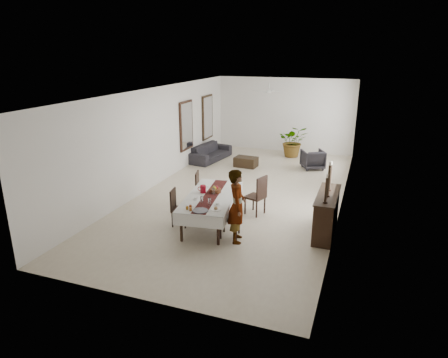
% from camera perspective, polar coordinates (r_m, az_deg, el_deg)
% --- Properties ---
extents(floor, '(6.00, 12.00, 0.00)m').
position_cam_1_polar(floor, '(12.65, 2.69, -2.08)').
color(floor, beige).
rests_on(floor, ground).
extents(ceiling, '(6.00, 12.00, 0.02)m').
position_cam_1_polar(ceiling, '(11.93, 2.92, 12.50)').
color(ceiling, white).
rests_on(ceiling, wall_back).
extents(wall_back, '(6.00, 0.02, 3.20)m').
position_cam_1_polar(wall_back, '(17.91, 8.64, 9.02)').
color(wall_back, white).
rests_on(wall_back, floor).
extents(wall_front, '(6.00, 0.02, 3.20)m').
position_cam_1_polar(wall_front, '(6.97, -12.25, -5.62)').
color(wall_front, white).
rests_on(wall_front, floor).
extents(wall_left, '(0.02, 12.00, 3.20)m').
position_cam_1_polar(wall_left, '(13.37, -9.63, 5.93)').
color(wall_left, white).
rests_on(wall_left, floor).
extents(wall_right, '(0.02, 12.00, 3.20)m').
position_cam_1_polar(wall_right, '(11.68, 17.00, 3.64)').
color(wall_right, white).
rests_on(wall_right, floor).
extents(dining_table_top, '(1.35, 2.56, 0.05)m').
position_cam_1_polar(dining_table_top, '(10.27, -1.85, -2.55)').
color(dining_table_top, black).
rests_on(dining_table_top, table_leg_fl).
extents(table_leg_fl, '(0.08, 0.08, 0.71)m').
position_cam_1_polar(table_leg_fl, '(9.51, -6.13, -6.89)').
color(table_leg_fl, black).
rests_on(table_leg_fl, floor).
extents(table_leg_fr, '(0.08, 0.08, 0.71)m').
position_cam_1_polar(table_leg_fr, '(9.29, -0.83, -7.41)').
color(table_leg_fr, black).
rests_on(table_leg_fr, floor).
extents(table_leg_bl, '(0.08, 0.08, 0.71)m').
position_cam_1_polar(table_leg_bl, '(11.56, -2.62, -2.18)').
color(table_leg_bl, black).
rests_on(table_leg_bl, floor).
extents(table_leg_br, '(0.08, 0.08, 0.71)m').
position_cam_1_polar(table_leg_br, '(11.38, 1.75, -2.50)').
color(table_leg_br, black).
rests_on(table_leg_br, floor).
extents(tablecloth_top, '(1.56, 2.76, 0.01)m').
position_cam_1_polar(tablecloth_top, '(10.26, -1.85, -2.39)').
color(tablecloth_top, silver).
rests_on(tablecloth_top, dining_table_top).
extents(tablecloth_drape_left, '(0.38, 2.59, 0.30)m').
position_cam_1_polar(tablecloth_drape_left, '(10.46, -5.01, -2.90)').
color(tablecloth_drape_left, silver).
rests_on(tablecloth_drape_left, dining_table_top).
extents(tablecloth_drape_right, '(0.38, 2.59, 0.30)m').
position_cam_1_polar(tablecloth_drape_right, '(10.20, 1.41, -3.41)').
color(tablecloth_drape_right, white).
rests_on(tablecloth_drape_right, dining_table_top).
extents(tablecloth_drape_near, '(1.19, 0.18, 0.30)m').
position_cam_1_polar(tablecloth_drape_near, '(9.15, -3.79, -6.04)').
color(tablecloth_drape_near, white).
rests_on(tablecloth_drape_near, dining_table_top).
extents(tablecloth_drape_far, '(1.19, 0.18, 0.30)m').
position_cam_1_polar(tablecloth_drape_far, '(11.51, -0.30, -0.86)').
color(tablecloth_drape_far, white).
rests_on(tablecloth_drape_far, dining_table_top).
extents(table_runner, '(0.71, 2.56, 0.00)m').
position_cam_1_polar(table_runner, '(10.26, -1.85, -2.35)').
color(table_runner, '#4E1816').
rests_on(table_runner, tablecloth_top).
extents(red_pitcher, '(0.17, 0.17, 0.20)m').
position_cam_1_polar(red_pitcher, '(10.42, -3.01, -1.45)').
color(red_pitcher, maroon).
rests_on(red_pitcher, tablecloth_top).
extents(pitcher_handle, '(0.12, 0.04, 0.12)m').
position_cam_1_polar(pitcher_handle, '(10.45, -3.47, -1.41)').
color(pitcher_handle, maroon).
rests_on(pitcher_handle, red_pitcher).
extents(wine_glass_near, '(0.07, 0.07, 0.17)m').
position_cam_1_polar(wine_glass_near, '(9.60, -2.08, -3.27)').
color(wine_glass_near, white).
rests_on(wine_glass_near, tablecloth_top).
extents(wine_glass_mid, '(0.07, 0.07, 0.17)m').
position_cam_1_polar(wine_glass_mid, '(9.75, -3.22, -2.96)').
color(wine_glass_mid, white).
rests_on(wine_glass_mid, tablecloth_top).
extents(wine_glass_far, '(0.07, 0.07, 0.17)m').
position_cam_1_polar(wine_glass_far, '(10.27, -1.51, -1.83)').
color(wine_glass_far, white).
rests_on(wine_glass_far, tablecloth_top).
extents(teacup_right, '(0.09, 0.09, 0.06)m').
position_cam_1_polar(teacup_right, '(9.63, -0.95, -3.56)').
color(teacup_right, white).
rests_on(teacup_right, saucer_right).
extents(saucer_right, '(0.15, 0.15, 0.01)m').
position_cam_1_polar(saucer_right, '(9.64, -0.95, -3.69)').
color(saucer_right, white).
rests_on(saucer_right, tablecloth_top).
extents(teacup_left, '(0.09, 0.09, 0.06)m').
position_cam_1_polar(teacup_left, '(10.00, -4.03, -2.76)').
color(teacup_left, white).
rests_on(teacup_left, saucer_left).
extents(saucer_left, '(0.15, 0.15, 0.01)m').
position_cam_1_polar(saucer_left, '(10.01, -4.03, -2.89)').
color(saucer_left, white).
rests_on(saucer_left, tablecloth_top).
extents(plate_near_right, '(0.24, 0.24, 0.02)m').
position_cam_1_polar(plate_near_right, '(9.36, -1.18, -4.37)').
color(plate_near_right, white).
rests_on(plate_near_right, tablecloth_top).
extents(bread_near_right, '(0.09, 0.09, 0.09)m').
position_cam_1_polar(bread_near_right, '(9.35, -1.19, -4.21)').
color(bread_near_right, tan).
rests_on(bread_near_right, plate_near_right).
extents(plate_near_left, '(0.24, 0.24, 0.02)m').
position_cam_1_polar(plate_near_left, '(9.65, -4.69, -3.72)').
color(plate_near_left, white).
rests_on(plate_near_left, tablecloth_top).
extents(plate_far_left, '(0.24, 0.24, 0.02)m').
position_cam_1_polar(plate_far_left, '(10.84, -2.82, -1.19)').
color(plate_far_left, silver).
rests_on(plate_far_left, tablecloth_top).
extents(serving_tray, '(0.37, 0.37, 0.02)m').
position_cam_1_polar(serving_tray, '(9.30, -3.42, -4.54)').
color(serving_tray, '#3B3A3F').
rests_on(serving_tray, tablecloth_top).
extents(jam_jar_a, '(0.06, 0.06, 0.08)m').
position_cam_1_polar(jam_jar_a, '(9.32, -4.80, -4.33)').
color(jam_jar_a, '#9C5016').
rests_on(jam_jar_a, tablecloth_top).
extents(jam_jar_b, '(0.06, 0.06, 0.08)m').
position_cam_1_polar(jam_jar_b, '(9.40, -5.29, -4.14)').
color(jam_jar_b, '#8D5614').
rests_on(jam_jar_b, tablecloth_top).
extents(jam_jar_c, '(0.06, 0.06, 0.08)m').
position_cam_1_polar(jam_jar_c, '(9.48, -4.81, -3.94)').
color(jam_jar_c, '#893714').
rests_on(jam_jar_c, tablecloth_top).
extents(fruit_basket, '(0.30, 0.30, 0.10)m').
position_cam_1_polar(fruit_basket, '(10.46, -1.25, -1.64)').
color(fruit_basket, brown).
rests_on(fruit_basket, tablecloth_top).
extents(fruit_red, '(0.09, 0.09, 0.09)m').
position_cam_1_polar(fruit_red, '(10.45, -1.07, -1.22)').
color(fruit_red, maroon).
rests_on(fruit_red, fruit_basket).
extents(fruit_green, '(0.08, 0.08, 0.08)m').
position_cam_1_polar(fruit_green, '(10.47, -1.43, -1.18)').
color(fruit_green, olive).
rests_on(fruit_green, fruit_basket).
extents(fruit_yellow, '(0.09, 0.09, 0.09)m').
position_cam_1_polar(fruit_yellow, '(10.39, -1.32, -1.34)').
color(fruit_yellow, gold).
rests_on(fruit_yellow, fruit_basket).
extents(chair_right_near_seat, '(0.52, 0.52, 0.05)m').
position_cam_1_polar(chair_right_near_seat, '(9.66, 0.87, -5.54)').
color(chair_right_near_seat, black).
rests_on(chair_right_near_seat, chair_right_near_leg_fl).
extents(chair_right_near_leg_fl, '(0.05, 0.05, 0.46)m').
position_cam_1_polar(chair_right_near_leg_fl, '(9.56, 1.75, -7.49)').
color(chair_right_near_leg_fl, black).
rests_on(chair_right_near_leg_fl, floor).
extents(chair_right_near_leg_fr, '(0.05, 0.05, 0.46)m').
position_cam_1_polar(chair_right_near_leg_fr, '(9.90, 2.18, -6.56)').
color(chair_right_near_leg_fr, black).
rests_on(chair_right_near_leg_fr, floor).
extents(chair_right_near_leg_bl, '(0.05, 0.05, 0.46)m').
position_cam_1_polar(chair_right_near_leg_bl, '(9.63, -0.49, -7.28)').
color(chair_right_near_leg_bl, black).
rests_on(chair_right_near_leg_bl, floor).
extents(chair_right_near_leg_br, '(0.05, 0.05, 0.46)m').
position_cam_1_polar(chair_right_near_leg_br, '(9.97, 0.02, -6.36)').
color(chair_right_near_leg_br, black).
rests_on(chair_right_near_leg_br, floor).
extents(chair_right_near_back, '(0.10, 0.47, 0.59)m').
position_cam_1_polar(chair_right_near_back, '(9.50, 2.13, -3.89)').
color(chair_right_near_back, black).
rests_on(chair_right_near_back, chair_right_near_seat).
extents(chair_right_far_seat, '(0.60, 0.60, 0.05)m').
position_cam_1_polar(chair_right_far_seat, '(10.98, 4.47, -2.57)').
color(chair_right_far_seat, black).
rests_on(chair_right_far_seat, chair_right_far_leg_fl).
extents(chair_right_far_leg_fl, '(0.06, 0.06, 0.47)m').
position_cam_1_polar(chair_right_far_leg_fl, '(10.83, 4.67, -4.36)').
color(chair_right_far_leg_fl, black).
rests_on(chair_right_far_leg_fl, floor).
extents(chair_right_far_leg_fr, '(0.06, 0.06, 0.47)m').
position_cam_1_polar(chair_right_far_leg_fr, '(11.12, 5.82, -3.77)').
color(chair_right_far_leg_fr, black).
rests_on(chair_right_far_leg_fr, floor).
extents(chair_right_far_leg_bl, '(0.06, 0.06, 0.47)m').
position_cam_1_polar(chair_right_far_leg_bl, '(11.04, 3.04, -3.88)').
color(chair_right_far_leg_bl, black).
rests_on(chair_right_far_leg_bl, floor).
extents(chair_right_far_leg_br, '(0.06, 0.06, 0.47)m').
position_cam_1_polar(chair_right_far_leg_br, '(11.33, 4.21, -3.32)').
color(chair_right_far_leg_br, black).
rests_on(chair_right_far_leg_br, floor).
extents(chair_right_far_back, '(0.20, 0.46, 0.60)m').
position_cam_1_polar(chair_right_far_back, '(10.76, 5.43, -1.22)').
color(chair_right_far_back, black).
rests_on(chair_right_far_back, chair_right_far_seat).
extents(chair_left_near_seat, '(0.47, 0.47, 0.05)m').
position_cam_1_polar(chair_left_near_seat, '(10.33, -6.25, -4.37)').
color(chair_left_near_seat, black).
rests_on(chair_left_near_seat, chair_left_near_leg_fl).
extents(chair_left_near_leg_fl, '(0.05, 0.05, 0.41)m').
position_cam_1_polar(chair_left_near_leg_fl, '(10.61, -6.81, -5.09)').
color(chair_left_near_leg_fl, black).
rests_on(chair_left_near_leg_fl, floor).
extents(chair_left_near_leg_fr, '(0.05, 0.05, 0.41)m').
position_cam_1_polar(chair_left_near_leg_fr, '(10.32, -7.38, -5.81)').
color(chair_left_near_leg_fr, black).
rests_on(chair_left_near_leg_fr, floor).
extents(chair_left_near_leg_bl, '(0.05, 0.05, 0.41)m').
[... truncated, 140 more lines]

